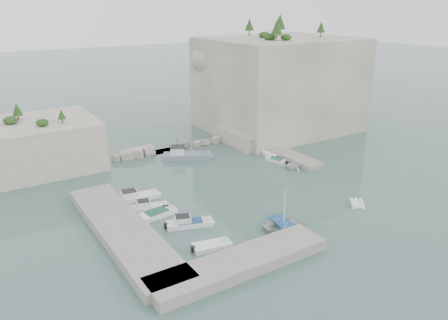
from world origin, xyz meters
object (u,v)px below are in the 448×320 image
inflatable_dinghy (357,205)px  tender_east_a (293,168)px  rowboat (284,227)px  tender_east_b (277,162)px  motorboat_a (136,199)px  motorboat_e (212,248)px  work_boat (187,159)px  motorboat_d (190,226)px  tender_east_d (252,150)px  tender_east_c (269,155)px  motorboat_b (150,210)px  motorboat_c (157,216)px

inflatable_dinghy → tender_east_a: tender_east_a is taller
rowboat → tender_east_b: rowboat is taller
tender_east_b → motorboat_a: bearing=77.4°
motorboat_e → work_boat: (10.34, 24.75, 0.00)m
motorboat_d → inflatable_dinghy: 20.58m
motorboat_d → tender_east_a: tender_east_a is taller
rowboat → tender_east_d: 26.71m
tender_east_c → tender_east_a: bearing=-177.5°
tender_east_a → tender_east_b: 3.47m
motorboat_b → tender_east_b: 23.50m
motorboat_c → tender_east_c: bearing=13.8°
motorboat_d → work_boat: work_boat is taller
tender_east_a → tender_east_b: size_ratio=0.80×
tender_east_d → tender_east_c: bearing=-161.0°
motorboat_b → inflatable_dinghy: motorboat_b is taller
motorboat_d → inflatable_dinghy: (19.58, -6.33, 0.00)m
motorboat_a → work_boat: work_boat is taller
motorboat_c → tender_east_d: 26.88m
motorboat_a → rowboat: motorboat_a is taller
rowboat → inflatable_dinghy: bearing=-82.7°
motorboat_b → tender_east_d: bearing=42.3°
motorboat_c → inflatable_dinghy: bearing=-34.2°
rowboat → tender_east_b: size_ratio=1.28×
motorboat_b → motorboat_a: bearing=108.6°
motorboat_a → tender_east_c: (24.24, 4.20, 0.00)m
rowboat → tender_east_d: tender_east_d is taller
tender_east_b → work_boat: (-10.85, 8.76, 0.00)m
motorboat_b → tender_east_c: (24.06, 7.85, 0.00)m
motorboat_b → motorboat_e: (1.84, -11.31, 0.00)m
motorboat_b → rowboat: bearing=-32.3°
motorboat_b → tender_east_b: (23.03, 4.68, 0.00)m
motorboat_d → motorboat_e: size_ratio=1.33×
motorboat_a → motorboat_d: same height
tender_east_a → work_boat: size_ratio=0.37×
motorboat_a → rowboat: size_ratio=1.30×
motorboat_b → motorboat_d: (2.17, -6.02, 0.00)m
motorboat_d → tender_east_a: 22.45m
motorboat_b → tender_east_a: bearing=18.8°
motorboat_d → tender_east_d: (21.16, 17.68, 0.00)m
motorboat_c → tender_east_d: bearing=21.9°
tender_east_d → motorboat_c: bearing=128.5°
motorboat_e → tender_east_a: (21.58, 12.54, 0.00)m
rowboat → tender_east_d: bearing=-18.5°
tender_east_a → work_boat: 16.59m
motorboat_c → tender_east_a: tender_east_a is taller
motorboat_c → rowboat: rowboat is taller
motorboat_c → tender_east_b: size_ratio=1.33×
tender_east_b → tender_east_d: size_ratio=0.97×
motorboat_d → motorboat_e: bearing=-74.5°
motorboat_b → tender_east_c: size_ratio=0.89×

